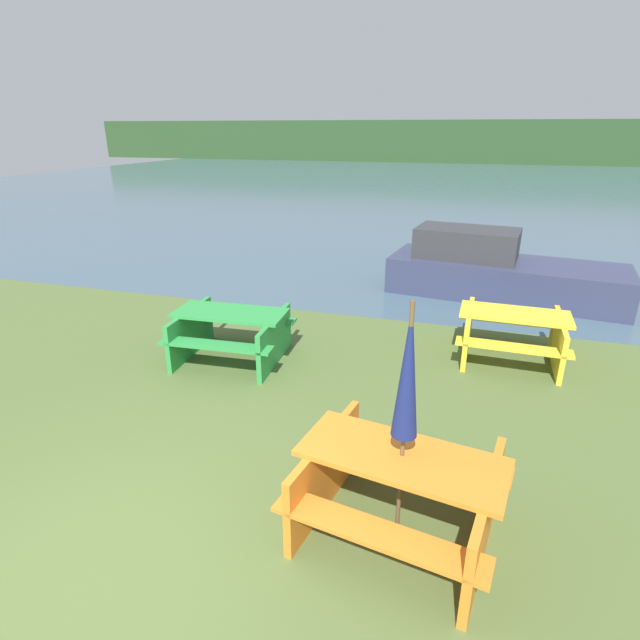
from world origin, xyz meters
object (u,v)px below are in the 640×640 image
picnic_table_orange (400,486)px  picnic_table_yellow (512,332)px  umbrella_navy (408,374)px  boat (497,271)px  picnic_table_green (231,330)px

picnic_table_orange → picnic_table_yellow: (1.08, 3.90, -0.02)m
picnic_table_yellow → umbrella_navy: bearing=-105.5°
picnic_table_orange → picnic_table_yellow: size_ratio=1.18×
picnic_table_yellow → boat: 3.18m
picnic_table_yellow → boat: bearing=92.7°
picnic_table_yellow → boat: boat is taller
boat → picnic_table_orange: bearing=-89.6°
picnic_table_orange → picnic_table_green: 3.95m
picnic_table_green → boat: (3.81, 4.37, 0.05)m
picnic_table_green → picnic_table_yellow: (3.96, 1.20, -0.02)m
umbrella_navy → boat: bearing=82.5°
picnic_table_orange → picnic_table_green: bearing=136.8°
umbrella_navy → boat: umbrella_navy is taller
picnic_table_green → umbrella_navy: bearing=-43.2°
picnic_table_yellow → boat: size_ratio=0.33×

